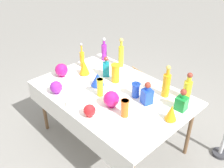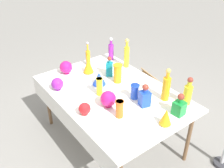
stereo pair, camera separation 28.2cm
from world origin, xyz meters
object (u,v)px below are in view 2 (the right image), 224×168
Objects in this scene: slender_vase_1 at (120,108)px; square_decanter_1 at (145,97)px; round_bowl_0 at (66,67)px; round_bowl_1 at (108,99)px; square_decanter_2 at (110,68)px; tall_bottle_4 at (188,93)px; fluted_vase_2 at (99,79)px; tall_bottle_2 at (88,57)px; slender_vase_0 at (99,86)px; fluted_vase_1 at (166,117)px; fluted_vase_0 at (88,66)px; round_bowl_2 at (57,84)px; tall_bottle_0 at (127,55)px; slender_vase_3 at (118,73)px; square_decanter_0 at (179,106)px; tall_bottle_1 at (111,51)px; round_bowl_3 at (85,109)px; cardboard_box_behind_left at (146,90)px; slender_vase_2 at (135,91)px; tall_bottle_3 at (166,87)px.

square_decanter_1 is at bearing 88.49° from slender_vase_1.
round_bowl_1 is (0.90, 0.02, 0.00)m from round_bowl_0.
square_decanter_2 is 0.56m from round_bowl_0.
tall_bottle_4 reaches higher than fluted_vase_2.
tall_bottle_2 reaches higher than slender_vase_0.
round_bowl_1 reaches higher than fluted_vase_1.
round_bowl_2 is at bearing -75.69° from fluted_vase_0.
square_decanter_2 reaches higher than fluted_vase_2.
slender_vase_3 is (0.24, -0.34, -0.05)m from tall_bottle_0.
square_decanter_0 is at bearing 97.29° from fluted_vase_1.
tall_bottle_2 is 0.70m from round_bowl_2.
tall_bottle_4 reaches higher than round_bowl_0.
tall_bottle_1 is at bearing 171.70° from square_decanter_0.
slender_vase_1 is 1.25× the size of round_bowl_2.
round_bowl_3 is at bearing -116.81° from tall_bottle_4.
square_decanter_0 is at bearing 33.82° from round_bowl_2.
fluted_vase_2 is at bearing -18.58° from tall_bottle_2.
square_decanter_0 is (1.41, -0.21, -0.04)m from tall_bottle_1.
square_decanter_0 is at bearing 29.50° from slender_vase_0.
fluted_vase_2 is 1.21m from cardboard_box_behind_left.
cardboard_box_behind_left is at bearing 81.79° from fluted_vase_0.
tall_bottle_1 is 0.99× the size of tall_bottle_2.
tall_bottle_4 is at bearing 16.98° from square_decanter_2.
square_decanter_0 is 1.51m from round_bowl_0.
slender_vase_0 is (-0.45, -0.26, 0.00)m from square_decanter_1.
round_bowl_2 is at bearing -112.63° from slender_vase_3.
slender_vase_1 is at bearing -43.27° from tall_bottle_0.
tall_bottle_2 is 1.96× the size of fluted_vase_1.
fluted_vase_2 is (-0.97, -0.10, -0.00)m from fluted_vase_1.
slender_vase_2 reaches higher than round_bowl_3.
round_bowl_3 is at bearing -132.75° from slender_vase_1.
square_decanter_0 reaches higher than round_bowl_2.
tall_bottle_2 is 1.22m from tall_bottle_3.
fluted_vase_1 is 1.31× the size of round_bowl_3.
tall_bottle_1 is 0.49m from fluted_vase_0.
round_bowl_3 is at bearing -112.81° from square_decanter_1.
slender_vase_1 reaches higher than cardboard_box_behind_left.
fluted_vase_2 is (-0.62, 0.18, -0.01)m from slender_vase_1.
round_bowl_1 is (0.93, -0.34, -0.03)m from tall_bottle_2.
slender_vase_1 is 0.92× the size of fluted_vase_0.
square_decanter_2 is (-1.05, -0.09, 0.01)m from square_decanter_0.
round_bowl_1 is at bearing -99.88° from slender_vase_2.
square_decanter_2 reaches higher than round_bowl_3.
square_decanter_2 is 1.77× the size of round_bowl_2.
round_bowl_2 is at bearing -42.82° from round_bowl_0.
square_decanter_2 is at bearing -167.74° from tall_bottle_3.
square_decanter_1 reaches higher than slender_vase_0.
fluted_vase_1 is at bearing 5.72° from fluted_vase_2.
tall_bottle_0 is 0.76m from slender_vase_2.
tall_bottle_4 is at bearing 33.91° from tall_bottle_3.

